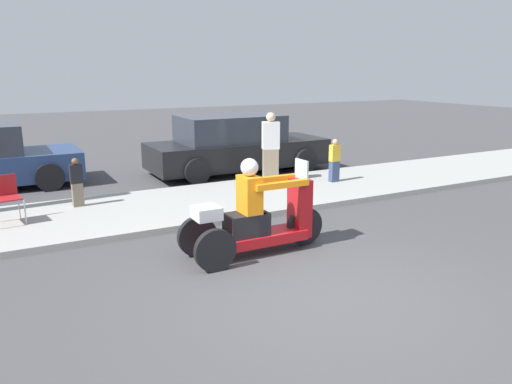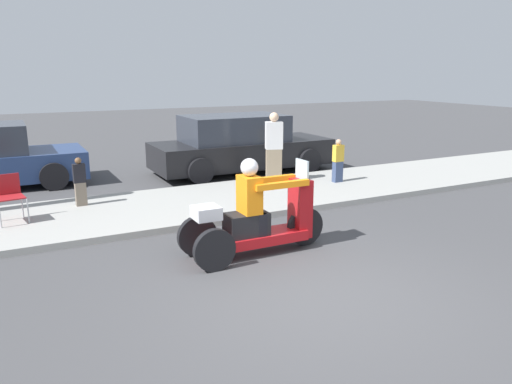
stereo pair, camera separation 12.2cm
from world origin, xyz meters
TOP-DOWN VIEW (x-y plane):
  - ground_plane at (0.00, 0.00)m, footprint 60.00×60.00m
  - sidewalk_strip at (0.00, 4.60)m, footprint 28.00×2.80m
  - motorcycle_trike at (-0.08, 1.69)m, footprint 2.28×0.77m
  - spectator_with_child at (3.63, 4.73)m, footprint 0.24×0.15m
  - spectator_end_of_line at (2.27, 5.40)m, footprint 0.44×0.35m
  - spectator_by_tree at (-2.07, 5.30)m, footprint 0.23×0.15m
  - folding_chair_curbside at (-3.33, 4.77)m, footprint 0.53×0.53m
  - parked_car_lot_left at (2.34, 7.39)m, footprint 4.80×2.03m

SIDE VIEW (x-z plane):
  - ground_plane at x=0.00m, z-range 0.00..0.00m
  - sidewalk_strip at x=0.00m, z-range 0.00..0.12m
  - motorcycle_trike at x=-0.08m, z-range -0.21..1.26m
  - spectator_by_tree at x=-2.07m, z-range 0.10..1.05m
  - spectator_with_child at x=3.63m, z-range 0.10..1.11m
  - folding_chair_curbside at x=-3.33m, z-range 0.21..1.03m
  - parked_car_lot_left at x=2.34m, z-range -0.04..1.49m
  - spectator_end_of_line at x=2.27m, z-range 0.09..1.72m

